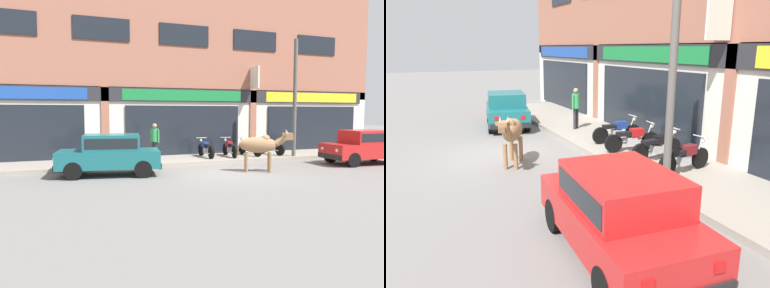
# 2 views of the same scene
# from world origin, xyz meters

# --- Properties ---
(ground_plane) EXTENTS (90.00, 90.00, 0.00)m
(ground_plane) POSITION_xyz_m (0.00, 0.00, 0.00)
(ground_plane) COLOR slate
(sidewalk) EXTENTS (19.00, 2.86, 0.16)m
(sidewalk) POSITION_xyz_m (0.00, 3.63, 0.08)
(sidewalk) COLOR gray
(sidewalk) RESTS_ON ground
(shop_building) EXTENTS (23.00, 1.40, 9.89)m
(shop_building) POSITION_xyz_m (0.00, 5.32, 4.74)
(shop_building) COLOR #9E604C
(shop_building) RESTS_ON ground
(cow) EXTENTS (1.98, 1.19, 1.61)m
(cow) POSITION_xyz_m (1.14, -0.19, 1.01)
(cow) COLOR #936B47
(cow) RESTS_ON ground
(car_0) EXTENTS (3.80, 2.21, 1.46)m
(car_0) POSITION_xyz_m (-4.24, 1.03, 0.81)
(car_0) COLOR black
(car_0) RESTS_ON ground
(car_1) EXTENTS (3.71, 1.87, 1.46)m
(car_1) POSITION_xyz_m (6.52, 0.08, 0.81)
(car_1) COLOR black
(car_1) RESTS_ON ground
(motorcycle_0) EXTENTS (0.52, 1.81, 0.88)m
(motorcycle_0) POSITION_xyz_m (0.53, 3.59, 0.54)
(motorcycle_0) COLOR black
(motorcycle_0) RESTS_ON sidewalk
(motorcycle_1) EXTENTS (0.54, 1.81, 0.88)m
(motorcycle_1) POSITION_xyz_m (1.69, 3.45, 0.54)
(motorcycle_1) COLOR black
(motorcycle_1) RESTS_ON sidewalk
(motorcycle_2) EXTENTS (0.52, 1.81, 0.88)m
(motorcycle_2) POSITION_xyz_m (2.81, 3.55, 0.54)
(motorcycle_2) COLOR black
(motorcycle_2) RESTS_ON sidewalk
(motorcycle_3) EXTENTS (0.55, 1.80, 0.88)m
(motorcycle_3) POSITION_xyz_m (4.00, 3.53, 0.54)
(motorcycle_3) COLOR black
(motorcycle_3) RESTS_ON sidewalk
(pedestrian) EXTENTS (0.32, 0.43, 1.60)m
(pedestrian) POSITION_xyz_m (-2.02, 3.22, 1.14)
(pedestrian) COLOR #2D2D33
(pedestrian) RESTS_ON sidewalk
(utility_pole) EXTENTS (0.18, 0.18, 5.47)m
(utility_pole) POSITION_xyz_m (4.60, 2.50, 2.89)
(utility_pole) COLOR #595651
(utility_pole) RESTS_ON sidewalk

